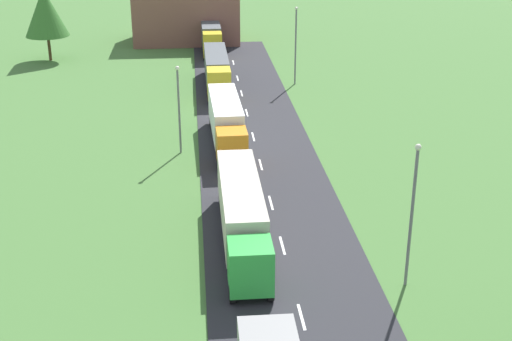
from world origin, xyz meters
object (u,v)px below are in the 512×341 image
object	(u,v)px
truck_fifth	(211,34)
truck_third	(226,121)
tree_oak	(45,12)
distant_building	(186,17)
lamppost_third	(179,105)
lamppost_second	(412,209)
truck_second	(242,212)
truck_fourth	(217,69)
lamppost_fourth	(296,42)

from	to	relation	value
truck_fifth	truck_third	bearing A→B (deg)	-89.84
tree_oak	distant_building	bearing A→B (deg)	30.90
truck_third	lamppost_third	xyz separation A→B (m)	(-4.05, -1.71, 2.06)
tree_oak	lamppost_second	bearing A→B (deg)	-62.52
truck_second	lamppost_third	xyz separation A→B (m)	(-4.03, 16.66, 2.08)
truck_fourth	lamppost_second	xyz separation A→B (m)	(9.04, -42.95, 2.64)
lamppost_second	distant_building	distance (m)	69.98
truck_fourth	lamppost_fourth	distance (m)	9.43
lamppost_third	truck_fifth	bearing A→B (deg)	84.31
tree_oak	truck_fourth	bearing A→B (deg)	-35.67
distant_building	lamppost_third	bearing A→B (deg)	-90.77
truck_second	lamppost_second	xyz separation A→B (m)	(8.98, -5.87, 2.60)
truck_fourth	lamppost_second	distance (m)	43.97
truck_second	truck_fourth	distance (m)	37.08
lamppost_fourth	lamppost_second	bearing A→B (deg)	-89.95
truck_fifth	truck_fourth	bearing A→B (deg)	-89.93
truck_second	lamppost_second	world-z (taller)	lamppost_second
truck_fifth	lamppost_third	bearing A→B (deg)	-95.69
truck_fourth	lamppost_third	xyz separation A→B (m)	(-3.97, -20.42, 2.11)
truck_second	truck_third	bearing A→B (deg)	89.95
lamppost_third	tree_oak	world-z (taller)	tree_oak
truck_fifth	distant_building	size ratio (longest dim) A/B	0.94
lamppost_second	lamppost_third	bearing A→B (deg)	120.00
truck_third	truck_fifth	size ratio (longest dim) A/B	0.94
tree_oak	distant_building	xyz separation A→B (m)	(17.87, 10.69, -2.73)
truck_second	truck_fifth	xyz separation A→B (m)	(-0.09, 56.27, 0.04)
lamppost_fourth	truck_third	bearing A→B (deg)	-114.80
truck_second	lamppost_second	distance (m)	11.04
tree_oak	lamppost_third	bearing A→B (deg)	-64.18
truck_fourth	lamppost_third	bearing A→B (deg)	-101.00
truck_third	distant_building	xyz separation A→B (m)	(-3.43, 44.62, 1.32)
lamppost_second	tree_oak	bearing A→B (deg)	117.48
truck_fifth	tree_oak	distance (m)	21.93
lamppost_fourth	lamppost_third	bearing A→B (deg)	-121.69
truck_fourth	distant_building	distance (m)	26.17
lamppost_third	truck_fourth	bearing A→B (deg)	79.00
truck_fourth	lamppost_third	distance (m)	20.90
truck_second	lamppost_fourth	world-z (taller)	lamppost_fourth
truck_fourth	truck_fifth	distance (m)	19.19
lamppost_second	truck_second	bearing A→B (deg)	146.83
lamppost_fourth	truck_second	bearing A→B (deg)	-103.34
truck_fourth	lamppost_fourth	world-z (taller)	lamppost_fourth
lamppost_fourth	truck_fifth	bearing A→B (deg)	115.89
lamppost_third	tree_oak	distance (m)	39.64
truck_third	truck_fifth	bearing A→B (deg)	90.16
truck_fourth	truck_fifth	size ratio (longest dim) A/B	1.03
truck_third	tree_oak	world-z (taller)	tree_oak
truck_fourth	lamppost_fourth	size ratio (longest dim) A/B	1.65
truck_second	tree_oak	distance (m)	56.61
distant_building	truck_third	bearing A→B (deg)	-85.61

